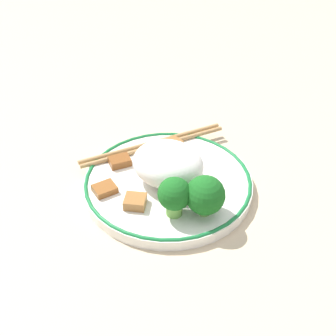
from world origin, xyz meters
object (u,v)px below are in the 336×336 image
object	(u,v)px
broccoli_back_left	(174,195)
chopsticks	(153,145)
broccoli_back_center	(205,195)
plate	(168,183)

from	to	relation	value
broccoli_back_left	chopsticks	distance (m)	0.14
broccoli_back_center	plate	bearing A→B (deg)	151.71
broccoli_back_center	chopsticks	bearing A→B (deg)	142.11
plate	broccoli_back_center	world-z (taller)	broccoli_back_center
plate	chopsticks	xyz separation A→B (m)	(-0.05, 0.06, 0.01)
broccoli_back_left	broccoli_back_center	distance (m)	0.04
chopsticks	plate	bearing A→B (deg)	-47.20
plate	broccoli_back_center	xyz separation A→B (m)	(0.07, -0.04, 0.03)
broccoli_back_left	chopsticks	size ratio (longest dim) A/B	0.28
broccoli_back_left	broccoli_back_center	xyz separation A→B (m)	(0.03, 0.02, -0.00)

